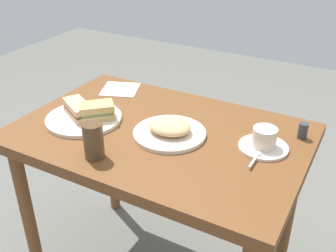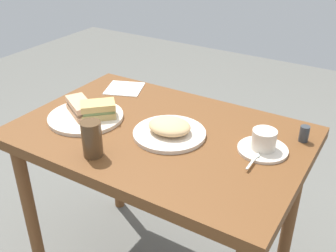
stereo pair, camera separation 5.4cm
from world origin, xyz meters
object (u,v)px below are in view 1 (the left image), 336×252
sandwich_back (97,111)px  salt_shaker (303,131)px  sandwich_front (78,109)px  side_plate (170,133)px  spoon (256,156)px  coffee_saucer (263,147)px  dining_table (160,153)px  drinking_glass (93,141)px  sandwich_plate (84,119)px  coffee_cup (265,137)px  napkin (120,89)px

sandwich_back → salt_shaker: size_ratio=2.52×
sandwich_front → side_plate: (0.35, 0.06, -0.03)m
spoon → salt_shaker: 0.23m
sandwich_front → sandwich_back: sandwich_back is taller
coffee_saucer → spoon: size_ratio=1.66×
coffee_saucer → side_plate: (-0.31, -0.07, 0.00)m
dining_table → drinking_glass: bearing=-111.8°
sandwich_back → spoon: bearing=3.8°
spoon → salt_shaker: salt_shaker is taller
sandwich_plate → coffee_cup: size_ratio=2.66×
coffee_saucer → drinking_glass: size_ratio=1.38×
sandwich_plate → coffee_cup: coffee_cup is taller
sandwich_front → drinking_glass: (0.21, -0.17, 0.02)m
spoon → drinking_glass: 0.51m
sandwich_front → salt_shaker: bearing=19.1°
spoon → coffee_saucer: bearing=90.1°
sandwich_plate → dining_table: bearing=12.9°
salt_shaker → drinking_glass: 0.70m
sandwich_plate → salt_shaker: (0.74, 0.26, 0.02)m
sandwich_front → drinking_glass: bearing=-39.4°
salt_shaker → napkin: bearing=177.4°
coffee_saucer → side_plate: bearing=-166.9°
side_plate → sandwich_back: bearing=-171.4°
sandwich_plate → napkin: 0.30m
coffee_cup → spoon: 0.08m
dining_table → napkin: bearing=145.0°
coffee_saucer → spoon: bearing=-89.9°
coffee_saucer → coffee_cup: bearing=110.7°
dining_table → sandwich_back: size_ratio=7.19×
coffee_saucer → side_plate: size_ratio=0.64×
sandwich_front → drinking_glass: size_ratio=1.36×
sandwich_back → dining_table: bearing=12.0°
dining_table → coffee_saucer: size_ratio=6.23×
dining_table → salt_shaker: bearing=23.5°
sandwich_back → napkin: size_ratio=0.94×
side_plate → drinking_glass: (-0.14, -0.23, 0.05)m
dining_table → sandwich_back: sandwich_back is taller
dining_table → napkin: (-0.33, 0.23, 0.09)m
sandwich_front → sandwich_back: bearing=13.1°
sandwich_front → spoon: bearing=4.9°
sandwich_front → coffee_cup: coffee_cup is taller
coffee_cup → salt_shaker: (0.10, 0.13, -0.02)m
sandwich_plate → drinking_glass: drinking_glass is taller
coffee_cup → side_plate: bearing=-166.6°
coffee_saucer → coffee_cup: size_ratio=1.55×
spoon → sandwich_plate: bearing=-175.1°
sandwich_plate → sandwich_front: size_ratio=1.74×
drinking_glass → napkin: bearing=116.3°
napkin → coffee_cup: bearing=-13.5°
sandwich_front → coffee_cup: 0.68m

